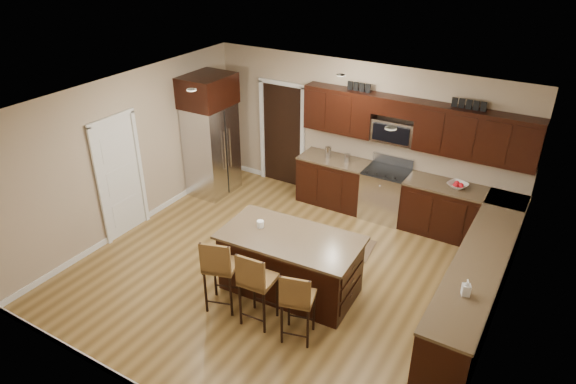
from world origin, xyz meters
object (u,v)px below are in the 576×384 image
Objects in this scene: range at (385,193)px; stool_mid at (256,281)px; island at (290,265)px; stool_right at (297,299)px; stool_left at (219,267)px; refrigerator at (211,134)px.

range is 3.58m from stool_mid.
stool_right is (0.59, -0.84, 0.23)m from island.
island is 1.08m from stool_left.
stool_left is 1.20m from stool_right.
range is 2.73m from island.
range reaches higher than island.
stool_mid is 0.48× the size of refrigerator.
refrigerator reaches higher than island.
range reaches higher than stool_right.
stool_left is at bearing -128.60° from island.
stool_mid is 0.62m from stool_right.
range is at bearing 78.98° from island.
stool_left is at bearing -105.70° from range.
stool_mid is (-0.02, -0.85, 0.27)m from island.
stool_left is 1.01× the size of stool_mid.
refrigerator is (-3.30, -0.77, 0.74)m from range.
stool_left is 3.64m from refrigerator.
stool_right is at bearing -3.31° from stool_mid.
stool_mid is at bearing -96.60° from range.
island is 1.92× the size of stool_right.
stool_left reaches higher than range.
island is 0.89m from stool_mid.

